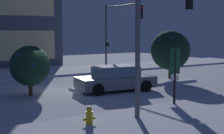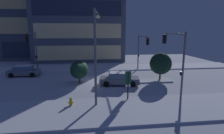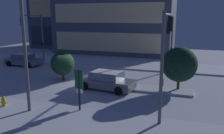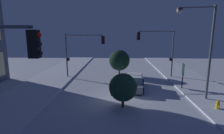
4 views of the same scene
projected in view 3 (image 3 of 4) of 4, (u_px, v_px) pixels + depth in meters
The scene contains 15 objects.
ground at pixel (76, 81), 21.70m from camera, with size 52.00×52.00×0.00m, color silver.
curb_strip_near at pixel (9, 118), 13.66m from camera, with size 52.00×5.20×0.14m, color silver.
curb_strip_far at pixel (107, 63), 29.70m from camera, with size 52.00×5.20×0.14m, color silver.
median_strip at pixel (136, 88), 19.43m from camera, with size 9.00×1.80×0.14m, color silver.
office_tower_secondary at pixel (75, 8), 45.42m from camera, with size 14.19×10.65×14.85m.
car_near at pixel (107, 81), 19.12m from camera, with size 4.86×2.62×1.49m.
car_far at pixel (23, 60), 28.39m from camera, with size 4.35×2.08×1.49m.
traffic_light_corner_near_right at pixel (166, 45), 13.59m from camera, with size 0.32×4.80×6.17m.
traffic_light_corner_far_right at pixel (171, 36), 22.91m from camera, with size 0.32×5.10×5.70m.
traffic_light_corner_far_left at pixel (35, 30), 28.21m from camera, with size 0.32×4.00×6.19m.
street_lamp_arched at pixel (33, 28), 14.18m from camera, with size 0.75×3.01×7.95m.
fire_hydrant at pixel (4, 102), 15.25m from camera, with size 0.48×0.26×0.80m.
parking_info_sign at pixel (79, 86), 14.27m from camera, with size 0.55×0.12×2.71m.
decorated_tree_median at pixel (63, 63), 21.54m from camera, with size 2.19×2.22×2.74m.
decorated_tree_left_of_median at pixel (179, 64), 18.49m from camera, with size 2.79×2.79×3.55m.
Camera 3 is at (9.65, -18.88, 5.84)m, focal length 37.50 mm.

